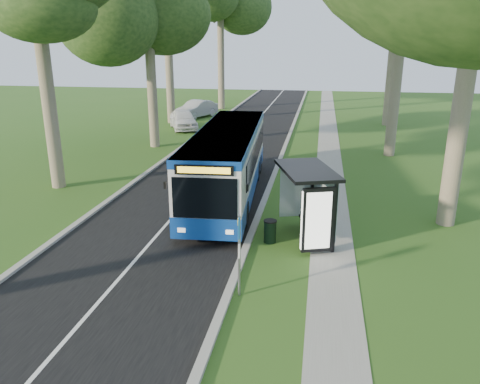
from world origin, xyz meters
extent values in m
plane|color=#305A1C|center=(0.00, 0.00, 0.00)|extent=(120.00, 120.00, 0.00)
cube|color=black|center=(-3.50, 10.00, 0.01)|extent=(7.00, 100.00, 0.02)
cube|color=#9E9B93|center=(0.00, 10.00, 0.06)|extent=(0.25, 100.00, 0.12)
cube|color=#9E9B93|center=(-7.00, 10.00, 0.06)|extent=(0.25, 100.00, 0.12)
cube|color=white|center=(-3.50, 10.00, 0.02)|extent=(0.12, 100.00, 0.00)
cube|color=gray|center=(3.00, 10.00, 0.01)|extent=(1.50, 100.00, 0.02)
cube|color=silver|center=(-1.77, 7.95, 1.77)|extent=(3.26, 12.12, 2.85)
cube|color=navy|center=(-1.77, 7.95, 0.75)|extent=(3.29, 12.15, 0.80)
cube|color=navy|center=(-1.77, 7.95, 3.04)|extent=(3.29, 12.15, 0.32)
cube|color=black|center=(-1.77, 1.94, 1.90)|extent=(2.25, 0.19, 1.45)
cube|color=yellow|center=(-1.77, 1.90, 2.90)|extent=(1.80, 0.14, 0.22)
cube|color=black|center=(-1.77, 2.01, 0.50)|extent=(2.40, 0.27, 0.30)
cylinder|color=black|center=(-2.90, 4.25, 0.52)|extent=(0.35, 1.05, 1.04)
cylinder|color=black|center=(-0.64, 4.25, 0.52)|extent=(0.35, 1.05, 1.04)
cylinder|color=black|center=(-2.90, 11.44, 0.52)|extent=(0.35, 1.05, 1.04)
cylinder|color=black|center=(-0.64, 11.44, 0.52)|extent=(0.35, 1.05, 1.04)
cylinder|color=gray|center=(0.31, -0.91, 1.23)|extent=(0.08, 0.08, 2.45)
cube|color=#0D4F92|center=(0.31, -0.91, 2.11)|extent=(0.07, 0.35, 0.61)
cylinder|color=yellow|center=(0.28, -0.91, 2.25)|extent=(0.04, 0.22, 0.22)
cube|color=white|center=(0.31, -0.91, 1.42)|extent=(0.08, 0.30, 0.39)
cube|color=black|center=(2.61, 2.21, 1.28)|extent=(0.13, 0.13, 2.57)
cube|color=black|center=(2.61, 4.83, 1.28)|extent=(0.13, 0.13, 2.57)
cube|color=black|center=(1.98, 3.52, 2.63)|extent=(2.60, 3.51, 0.12)
cube|color=silver|center=(2.69, 3.52, 1.39)|extent=(0.87, 2.50, 2.05)
cube|color=black|center=(1.98, 2.08, 1.28)|extent=(1.07, 0.50, 2.26)
cube|color=white|center=(1.98, 2.00, 1.28)|extent=(0.83, 0.29, 2.00)
cube|color=black|center=(2.28, 3.83, 0.46)|extent=(0.95, 1.88, 0.06)
cylinder|color=black|center=(0.76, 2.98, 0.40)|extent=(0.45, 0.45, 0.80)
cylinder|color=black|center=(0.76, 2.98, 0.82)|extent=(0.48, 0.48, 0.04)
imported|color=white|center=(-9.00, 25.01, 0.81)|extent=(3.74, 5.13, 1.62)
imported|color=#A8AAB0|center=(-9.52, 31.27, 0.82)|extent=(3.44, 5.24, 1.63)
cylinder|color=#7A6B56|center=(-10.50, 8.00, 5.24)|extent=(0.66, 0.66, 10.49)
cylinder|color=#7A6B56|center=(-9.00, 18.00, 5.08)|extent=(0.65, 0.65, 10.17)
cylinder|color=#7A6B56|center=(-11.00, 28.00, 5.97)|extent=(0.70, 0.70, 11.95)
cylinder|color=#7A6B56|center=(-8.50, 38.00, 6.10)|extent=(0.71, 0.71, 12.20)
cylinder|color=#7A6B56|center=(7.50, 6.00, 5.82)|extent=(0.69, 0.69, 11.65)
cylinder|color=#7A6B56|center=(6.80, 18.00, 5.47)|extent=(0.67, 0.67, 10.95)
cylinder|color=#7A6B56|center=(8.00, 30.00, 5.39)|extent=(0.67, 0.67, 10.78)
camera|label=1|loc=(2.37, -12.66, 6.95)|focal=35.00mm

